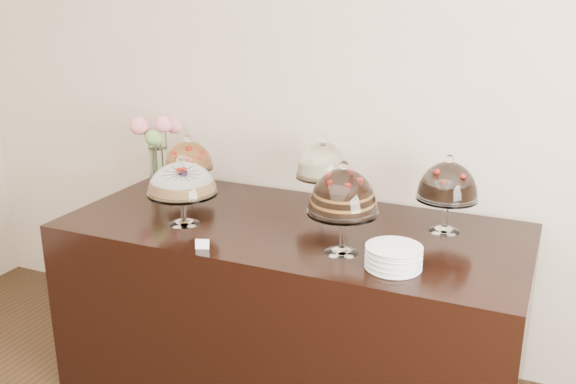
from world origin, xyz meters
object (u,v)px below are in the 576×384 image
at_px(flower_vase, 156,142).
at_px(plate_stack, 394,257).
at_px(cake_stand_dark_choco, 448,184).
at_px(display_counter, 292,309).
at_px(cake_stand_sugar_sponge, 182,181).
at_px(cake_stand_cheesecake, 323,163).
at_px(cake_stand_choco_layer, 343,195).
at_px(cake_stand_fruit_tart, 189,158).

relative_size(flower_vase, plate_stack, 1.81).
bearing_deg(plate_stack, cake_stand_dark_choco, 77.87).
xyz_separation_m(display_counter, flower_vase, (-0.98, 0.32, 0.69)).
bearing_deg(cake_stand_sugar_sponge, display_counter, 21.78).
distance_m(cake_stand_cheesecake, cake_stand_dark_choco, 0.64).
bearing_deg(cake_stand_sugar_sponge, cake_stand_dark_choco, 19.35).
distance_m(cake_stand_sugar_sponge, flower_vase, 0.71).
bearing_deg(display_counter, cake_stand_cheesecake, 80.27).
bearing_deg(cake_stand_dark_choco, cake_stand_choco_layer, -129.25).
bearing_deg(cake_stand_sugar_sponge, cake_stand_choco_layer, -1.81).
xyz_separation_m(cake_stand_dark_choco, plate_stack, (-0.11, -0.51, -0.18)).
bearing_deg(display_counter, flower_vase, 162.17).
height_order(display_counter, cake_stand_fruit_tart, cake_stand_fruit_tart).
distance_m(display_counter, cake_stand_dark_choco, 0.99).
height_order(display_counter, cake_stand_cheesecake, cake_stand_cheesecake).
xyz_separation_m(cake_stand_choco_layer, cake_stand_dark_choco, (0.36, 0.44, -0.03)).
height_order(display_counter, plate_stack, plate_stack).
bearing_deg(cake_stand_sugar_sponge, plate_stack, -5.29).
height_order(cake_stand_choco_layer, plate_stack, cake_stand_choco_layer).
bearing_deg(cake_stand_fruit_tart, plate_stack, -22.55).
xyz_separation_m(cake_stand_sugar_sponge, cake_stand_dark_choco, (1.17, 0.41, 0.02)).
distance_m(display_counter, cake_stand_fruit_tart, 1.00).
xyz_separation_m(cake_stand_cheesecake, plate_stack, (0.53, -0.57, -0.20)).
height_order(cake_stand_sugar_sponge, flower_vase, flower_vase).
distance_m(cake_stand_fruit_tart, plate_stack, 1.42).
height_order(cake_stand_sugar_sponge, cake_stand_cheesecake, cake_stand_cheesecake).
bearing_deg(cake_stand_fruit_tart, cake_stand_choco_layer, -23.92).
bearing_deg(flower_vase, cake_stand_choco_layer, -22.24).
distance_m(cake_stand_choco_layer, cake_stand_dark_choco, 0.56).
distance_m(cake_stand_sugar_sponge, plate_stack, 1.07).
bearing_deg(cake_stand_cheesecake, cake_stand_sugar_sponge, -138.61).
xyz_separation_m(display_counter, cake_stand_fruit_tart, (-0.73, 0.25, 0.64)).
relative_size(cake_stand_dark_choco, flower_vase, 0.90).
height_order(cake_stand_cheesecake, cake_stand_dark_choco, cake_stand_cheesecake).
distance_m(cake_stand_cheesecake, flower_vase, 1.03).
relative_size(cake_stand_choco_layer, plate_stack, 1.82).
xyz_separation_m(cake_stand_choco_layer, cake_stand_fruit_tart, (-1.05, 0.47, -0.07)).
distance_m(cake_stand_cheesecake, cake_stand_fruit_tart, 0.78).
relative_size(cake_stand_dark_choco, cake_stand_fruit_tart, 1.15).
bearing_deg(plate_stack, flower_vase, 158.66).
xyz_separation_m(cake_stand_fruit_tart, plate_stack, (1.30, -0.54, -0.15)).
bearing_deg(cake_stand_dark_choco, cake_stand_fruit_tart, 178.67).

